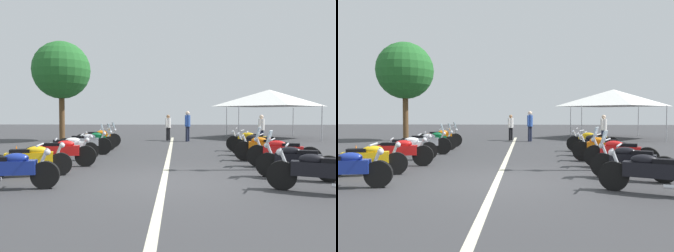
% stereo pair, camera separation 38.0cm
% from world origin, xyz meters
% --- Properties ---
extents(ground_plane, '(80.00, 80.00, 0.00)m').
position_xyz_m(ground_plane, '(0.00, 0.00, 0.00)').
color(ground_plane, '#38383A').
extents(lane_centre_stripe, '(20.64, 0.16, 0.01)m').
position_xyz_m(lane_centre_stripe, '(4.19, 0.00, 0.00)').
color(lane_centre_stripe, beige).
rests_on(lane_centre_stripe, ground_plane).
extents(motorcycle_left_row_0, '(0.70, 2.13, 0.98)m').
position_xyz_m(motorcycle_left_row_0, '(-0.94, 3.28, 0.45)').
color(motorcycle_left_row_0, black).
rests_on(motorcycle_left_row_0, ground_plane).
extents(motorcycle_left_row_1, '(0.88, 2.07, 0.98)m').
position_xyz_m(motorcycle_left_row_1, '(0.54, 3.48, 0.45)').
color(motorcycle_left_row_1, black).
rests_on(motorcycle_left_row_1, ground_plane).
extents(motorcycle_left_row_2, '(0.69, 2.18, 1.00)m').
position_xyz_m(motorcycle_left_row_2, '(2.10, 3.24, 0.46)').
color(motorcycle_left_row_2, black).
rests_on(motorcycle_left_row_2, ground_plane).
extents(motorcycle_left_row_3, '(0.89, 2.07, 1.00)m').
position_xyz_m(motorcycle_left_row_3, '(3.37, 3.43, 0.46)').
color(motorcycle_left_row_3, black).
rests_on(motorcycle_left_row_3, ground_plane).
extents(motorcycle_left_row_4, '(0.68, 2.14, 1.23)m').
position_xyz_m(motorcycle_left_row_4, '(5.02, 3.31, 0.48)').
color(motorcycle_left_row_4, black).
rests_on(motorcycle_left_row_4, ground_plane).
extents(motorcycle_left_row_5, '(1.00, 2.00, 1.20)m').
position_xyz_m(motorcycle_left_row_5, '(6.48, 3.35, 0.46)').
color(motorcycle_left_row_5, black).
rests_on(motorcycle_left_row_5, ground_plane).
extents(motorcycle_left_row_6, '(0.99, 2.10, 1.22)m').
position_xyz_m(motorcycle_left_row_6, '(7.92, 3.46, 0.47)').
color(motorcycle_left_row_6, black).
rests_on(motorcycle_left_row_6, ground_plane).
extents(motorcycle_right_row_0, '(1.03, 2.06, 0.99)m').
position_xyz_m(motorcycle_right_row_0, '(-1.04, -3.26, 0.45)').
color(motorcycle_right_row_0, black).
rests_on(motorcycle_right_row_0, ground_plane).
extents(motorcycle_right_row_1, '(1.03, 1.92, 1.21)m').
position_xyz_m(motorcycle_right_row_1, '(0.40, -3.29, 0.46)').
color(motorcycle_right_row_1, black).
rests_on(motorcycle_right_row_1, ground_plane).
extents(motorcycle_right_row_2, '(1.03, 2.05, 1.23)m').
position_xyz_m(motorcycle_right_row_2, '(2.10, -3.47, 0.48)').
color(motorcycle_right_row_2, black).
rests_on(motorcycle_right_row_2, ground_plane).
extents(motorcycle_right_row_3, '(0.87, 1.99, 1.02)m').
position_xyz_m(motorcycle_right_row_3, '(3.47, -3.28, 0.47)').
color(motorcycle_right_row_3, black).
rests_on(motorcycle_right_row_3, ground_plane).
extents(motorcycle_right_row_4, '(1.00, 1.91, 1.00)m').
position_xyz_m(motorcycle_right_row_4, '(4.83, -3.37, 0.46)').
color(motorcycle_right_row_4, black).
rests_on(motorcycle_right_row_4, ground_plane).
extents(motorcycle_right_row_5, '(0.89, 2.16, 1.01)m').
position_xyz_m(motorcycle_right_row_5, '(6.40, -3.51, 0.46)').
color(motorcycle_right_row_5, black).
rests_on(motorcycle_right_row_5, ground_plane).
extents(traffic_cone_0, '(0.36, 0.36, 0.61)m').
position_xyz_m(traffic_cone_0, '(2.63, 4.87, 0.29)').
color(traffic_cone_0, orange).
rests_on(traffic_cone_0, ground_plane).
extents(bystander_0, '(0.46, 0.33, 1.77)m').
position_xyz_m(bystander_0, '(11.47, -0.92, 1.04)').
color(bystander_0, '#1E2338').
rests_on(bystander_0, ground_plane).
extents(bystander_1, '(0.47, 0.32, 1.55)m').
position_xyz_m(bystander_1, '(12.11, 0.23, 0.90)').
color(bystander_1, black).
rests_on(bystander_1, ground_plane).
extents(bystander_2, '(0.42, 0.38, 1.57)m').
position_xyz_m(bystander_2, '(9.26, -4.64, 0.91)').
color(bystander_2, '#1E2338').
rests_on(bystander_2, ground_plane).
extents(roadside_tree_0, '(3.36, 3.36, 5.86)m').
position_xyz_m(roadside_tree_0, '(11.58, 6.51, 4.16)').
color(roadside_tree_0, brown).
rests_on(roadside_tree_0, ground_plane).
extents(event_tent, '(5.40, 5.40, 3.20)m').
position_xyz_m(event_tent, '(14.26, -6.39, 2.65)').
color(event_tent, white).
rests_on(event_tent, ground_plane).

